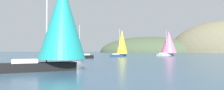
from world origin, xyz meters
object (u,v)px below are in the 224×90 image
object	(u,v)px
sailboat_teal_sail	(61,23)
sailboat_pink_spinnaker	(169,43)
sailboat_white_mainsail	(75,42)
sailboat_yellow_sail	(122,43)

from	to	relation	value
sailboat_teal_sail	sailboat_pink_spinnaker	xyz separation A→B (m)	(12.49, 52.89, -0.24)
sailboat_pink_spinnaker	sailboat_white_mainsail	size ratio (longest dim) A/B	1.19
sailboat_pink_spinnaker	sailboat_white_mainsail	distance (m)	36.58
sailboat_yellow_sail	sailboat_pink_spinnaker	world-z (taller)	sailboat_pink_spinnaker
sailboat_teal_sail	sailboat_yellow_sail	bearing A→B (deg)	92.54
sailboat_teal_sail	sailboat_white_mainsail	bearing A→B (deg)	111.48
sailboat_teal_sail	sailboat_white_mainsail	world-z (taller)	sailboat_teal_sail
sailboat_yellow_sail	sailboat_pink_spinnaker	size ratio (longest dim) A/B	0.90
sailboat_teal_sail	sailboat_yellow_sail	xyz separation A→B (m)	(-1.82, 40.97, -0.53)
sailboat_white_mainsail	sailboat_yellow_sail	bearing A→B (deg)	67.05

